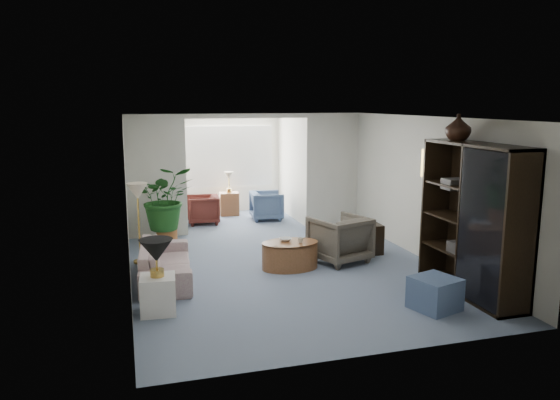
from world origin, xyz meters
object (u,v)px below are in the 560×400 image
object	(u,v)px
plant_pot	(167,237)
sunroom_chair_maroon	(203,209)
coffee_bowl	(285,239)
coffee_cup	(300,240)
ottoman	(435,293)
cabinet_urn	(458,127)
sunroom_table	(229,204)
entertainment_cabinet	(474,220)
coffee_table	(290,255)
floor_lamp	(137,191)
wingback_chair	(340,239)
side_table_dark	(369,239)
end_table	(158,295)
sunroom_chair_blue	(267,206)
table_lamp	(156,251)
framed_picture	(432,165)
sofa	(166,262)

from	to	relation	value
plant_pot	sunroom_chair_maroon	size ratio (longest dim) A/B	0.56
coffee_bowl	coffee_cup	xyz separation A→B (m)	(0.20, -0.20, 0.02)
coffee_cup	ottoman	world-z (taller)	coffee_cup
cabinet_urn	sunroom_table	xyz separation A→B (m)	(-2.32, 5.85, -2.09)
entertainment_cabinet	coffee_table	bearing A→B (deg)	139.56
floor_lamp	ottoman	size ratio (longest dim) A/B	0.66
wingback_chair	side_table_dark	distance (m)	0.77
end_table	plant_pot	xyz separation A→B (m)	(0.38, 3.39, -0.09)
sunroom_table	ottoman	bearing A→B (deg)	-77.56
coffee_table	sunroom_chair_blue	distance (m)	3.81
entertainment_cabinet	cabinet_urn	world-z (taller)	cabinet_urn
cabinet_urn	sunroom_chair_maroon	distance (m)	6.30
table_lamp	wingback_chair	world-z (taller)	table_lamp
framed_picture	ottoman	distance (m)	2.64
entertainment_cabinet	end_table	bearing A→B (deg)	173.62
coffee_table	sunroom_chair_maroon	xyz separation A→B (m)	(-0.91, 3.76, 0.10)
table_lamp	end_table	bearing A→B (deg)	0.00
wingback_chair	plant_pot	xyz separation A→B (m)	(-2.80, 1.90, -0.24)
side_table_dark	entertainment_cabinet	distance (m)	2.49
wingback_chair	sunroom_chair_blue	size ratio (longest dim) A/B	1.21
side_table_dark	sunroom_table	bearing A→B (deg)	113.95
end_table	table_lamp	bearing A→B (deg)	0.00
ottoman	plant_pot	bearing A→B (deg)	126.58
coffee_table	side_table_dark	bearing A→B (deg)	15.19
sofa	sunroom_table	bearing A→B (deg)	-17.99
end_table	sunroom_table	xyz separation A→B (m)	(2.07, 5.86, 0.03)
wingback_chair	end_table	bearing A→B (deg)	7.24
coffee_cup	cabinet_urn	distance (m)	3.02
coffee_bowl	side_table_dark	bearing A→B (deg)	11.56
coffee_bowl	entertainment_cabinet	bearing A→B (deg)	-41.29
table_lamp	cabinet_urn	size ratio (longest dim) A/B	1.13
framed_picture	table_lamp	size ratio (longest dim) A/B	1.14
ottoman	cabinet_urn	bearing A→B (deg)	47.62
coffee_bowl	sunroom_chair_blue	xyz separation A→B (m)	(0.64, 3.66, -0.14)
end_table	ottoman	bearing A→B (deg)	-14.18
cabinet_urn	table_lamp	bearing A→B (deg)	-179.89
sunroom_chair_maroon	sunroom_table	distance (m)	1.06
sofa	sunroom_chair_maroon	size ratio (longest dim) A/B	2.71
sofa	wingback_chair	bearing A→B (deg)	-82.60
sofa	ottoman	bearing A→B (deg)	-119.24
sunroom_chair_blue	entertainment_cabinet	bearing A→B (deg)	-159.46
floor_lamp	sunroom_chair_blue	size ratio (longest dim) A/B	0.49
framed_picture	floor_lamp	world-z (taller)	framed_picture
end_table	framed_picture	bearing A→B (deg)	12.37
coffee_bowl	framed_picture	bearing A→B (deg)	-10.17
coffee_bowl	sunroom_table	world-z (taller)	sunroom_table
coffee_bowl	sunroom_chair_maroon	world-z (taller)	sunroom_chair_maroon
end_table	floor_lamp	size ratio (longest dim) A/B	1.38
sunroom_chair_maroon	end_table	bearing A→B (deg)	-9.62
plant_pot	framed_picture	bearing A→B (deg)	-29.27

